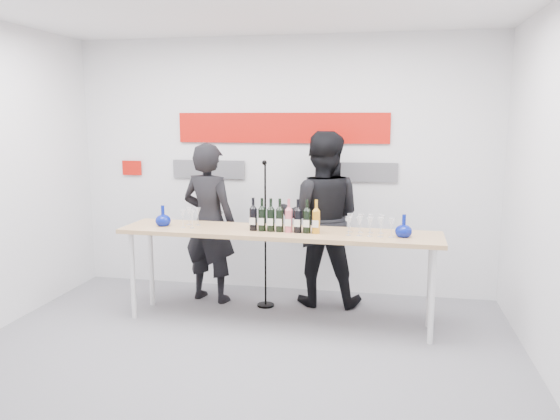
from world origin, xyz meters
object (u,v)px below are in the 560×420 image
(tasting_table, at_px, (278,238))
(presenter_right, at_px, (321,219))
(presenter_left, at_px, (209,223))
(mic_stand, at_px, (265,263))

(tasting_table, bearing_deg, presenter_right, 64.70)
(presenter_left, height_order, mic_stand, presenter_left)
(tasting_table, xyz_separation_m, mic_stand, (-0.23, 0.45, -0.39))
(presenter_right, bearing_deg, presenter_left, 5.14)
(presenter_left, relative_size, presenter_right, 0.93)
(tasting_table, relative_size, mic_stand, 1.98)
(tasting_table, distance_m, mic_stand, 0.64)
(presenter_right, height_order, mic_stand, presenter_right)
(presenter_left, bearing_deg, presenter_right, -158.79)
(presenter_left, distance_m, mic_stand, 0.79)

